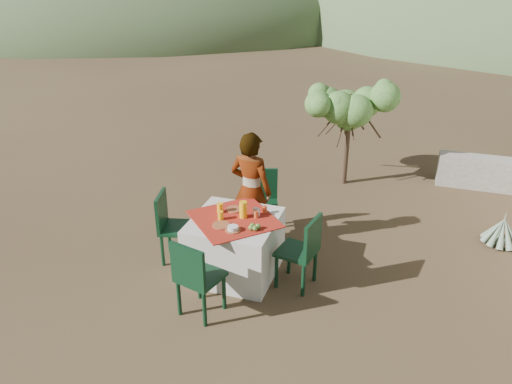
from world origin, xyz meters
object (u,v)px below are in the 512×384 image
juice_pitcher (243,210)px  table (235,245)px  chair_right (303,249)px  shrub_tree (352,112)px  agave (502,231)px  chair_near (196,276)px  chair_left (171,224)px  person (251,191)px  chair_far (262,199)px

juice_pitcher → table: bearing=-145.0°
table → chair_right: (0.88, -0.04, 0.14)m
shrub_tree → agave: bearing=-31.1°
chair_near → chair_right: bearing=-122.7°
table → agave: 3.74m
chair_near → chair_left: bearing=-36.6°
table → juice_pitcher: bearing=35.0°
table → agave: (3.28, 1.79, -0.19)m
agave → chair_right: bearing=-142.7°
shrub_tree → juice_pitcher: 3.29m
shrub_tree → table: bearing=-105.9°
table → chair_left: 0.89m
chair_near → person: size_ratio=0.58×
agave → person: bearing=-161.8°
chair_right → juice_pitcher: 0.86m
chair_far → chair_right: chair_far is taller
table → chair_near: bearing=-95.8°
chair_near → agave: 4.36m
table → chair_near: size_ratio=1.36×
chair_right → agave: (2.40, 1.83, -0.33)m
person → juice_pitcher: 0.65m
table → chair_far: chair_far is taller
person → juice_pitcher: size_ratio=7.77×
table → chair_left: size_ratio=1.38×
chair_near → person: (0.07, 1.65, 0.29)m
chair_near → agave: (3.38, 2.74, -0.34)m
chair_left → agave: bearing=-80.1°
chair_left → chair_right: 1.76m
chair_far → chair_near: 2.01m
person → shrub_tree: person is taller
chair_right → chair_near: bearing=-36.2°
chair_far → shrub_tree: (0.90, 2.15, 0.76)m
table → person: size_ratio=0.80×
person → shrub_tree: bearing=-100.8°
table → chair_right: bearing=-2.5°
chair_near → chair_left: size_ratio=1.01×
chair_left → table: bearing=-104.9°
shrub_tree → agave: shrub_tree is taller
chair_left → chair_right: (1.75, -0.06, -0.00)m
chair_near → chair_right: size_ratio=1.01×
chair_near → chair_far: bearing=-78.9°
person → shrub_tree: size_ratio=1.00×
chair_far → agave: size_ratio=1.69×
chair_near → chair_right: (0.97, 0.90, -0.01)m
chair_near → juice_pitcher: juice_pitcher is taller
agave → juice_pitcher: 3.69m
table → shrub_tree: shrub_tree is taller
chair_near → agave: bearing=-126.6°
chair_left → chair_far: bearing=-54.0°
person → juice_pitcher: bearing=110.3°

